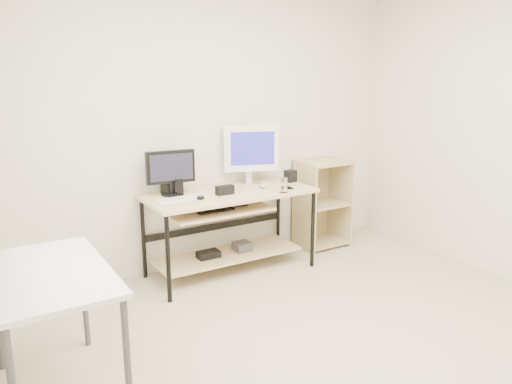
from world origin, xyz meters
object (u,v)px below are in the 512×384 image
Objects in this scene: audio_controller at (179,188)px; black_monitor at (171,170)px; desk at (227,215)px; side_table at (50,285)px; white_imac at (251,150)px; shelf_unit at (320,203)px.

black_monitor is at bearing 156.18° from audio_controller.
side_table is at bearing -147.35° from desk.
shelf_unit is at bearing 16.85° from white_imac.
black_monitor reaches higher than desk.
white_imac reaches higher than audio_controller.
white_imac is (2.02, 1.25, 0.40)m from side_table.
black_monitor reaches higher than audio_controller.
white_imac reaches higher than side_table.
white_imac is at bearing 30.83° from audio_controller.
black_monitor is at bearing -159.19° from white_imac.
white_imac reaches higher than desk.
white_imac is (-0.81, 0.03, 0.62)m from shelf_unit.
shelf_unit is at bearing 6.08° from black_monitor.
audio_controller is (1.25, 1.17, 0.15)m from side_table.
black_monitor is at bearing 179.91° from shelf_unit.
black_monitor is 3.01× the size of audio_controller.
side_table is (-1.65, -1.06, 0.13)m from desk.
shelf_unit reaches higher than audio_controller.
audio_controller reaches higher than side_table.
side_table is 3.09m from shelf_unit.
black_monitor is at bearing 45.51° from side_table.
white_imac is at bearing 177.93° from shelf_unit.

